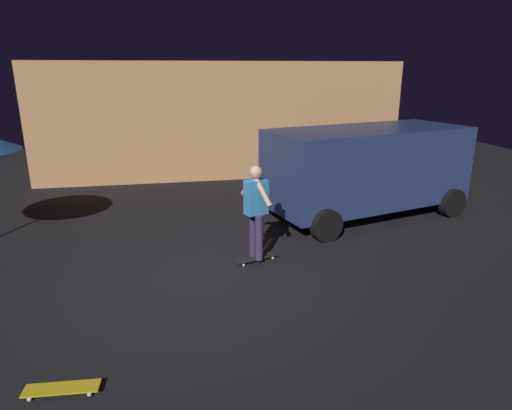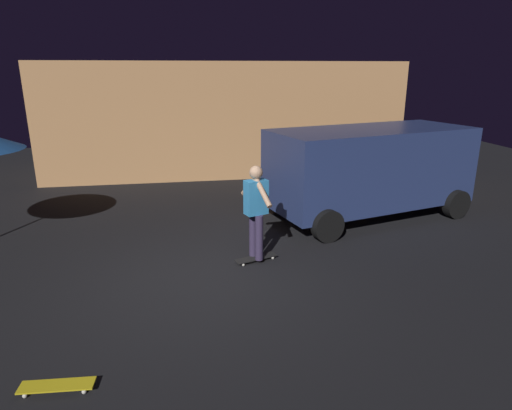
# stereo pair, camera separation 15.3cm
# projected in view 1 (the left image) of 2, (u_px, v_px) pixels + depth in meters

# --- Properties ---
(ground_plane) EXTENTS (28.00, 28.00, 0.00)m
(ground_plane) POSITION_uv_depth(u_px,v_px,m) (198.00, 283.00, 7.09)
(ground_plane) COLOR black
(low_building) EXTENTS (11.22, 3.80, 3.52)m
(low_building) POSITION_uv_depth(u_px,v_px,m) (218.00, 116.00, 14.91)
(low_building) COLOR tan
(low_building) RESTS_ON ground_plane
(parked_van) EXTENTS (4.93, 3.20, 2.03)m
(parked_van) POSITION_uv_depth(u_px,v_px,m) (367.00, 166.00, 10.07)
(parked_van) COLOR navy
(parked_van) RESTS_ON ground_plane
(skateboard_ridden) EXTENTS (0.80, 0.45, 0.07)m
(skateboard_ridden) POSITION_uv_depth(u_px,v_px,m) (256.00, 258.00, 7.88)
(skateboard_ridden) COLOR black
(skateboard_ridden) RESTS_ON ground_plane
(skateboard_spare) EXTENTS (0.79, 0.26, 0.07)m
(skateboard_spare) POSITION_uv_depth(u_px,v_px,m) (62.00, 389.00, 4.66)
(skateboard_spare) COLOR gold
(skateboard_spare) RESTS_ON ground_plane
(skater) EXTENTS (0.43, 0.96, 1.67)m
(skater) POSITION_uv_depth(u_px,v_px,m) (256.00, 206.00, 7.59)
(skater) COLOR #382D4C
(skater) RESTS_ON skateboard_ridden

